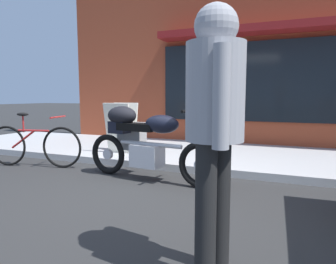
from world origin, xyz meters
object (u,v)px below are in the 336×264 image
at_px(pedestrian_walking, 215,109).
at_px(touring_motorcycle, 144,139).
at_px(parked_bicycle, 34,145).
at_px(sandwich_board_sign, 121,128).

bearing_deg(pedestrian_walking, touring_motorcycle, 127.17).
bearing_deg(touring_motorcycle, parked_bicycle, -179.58).
height_order(touring_motorcycle, parked_bicycle, touring_motorcycle).
relative_size(pedestrian_walking, sandwich_board_sign, 1.85).
bearing_deg(sandwich_board_sign, touring_motorcycle, -47.32).
xyz_separation_m(touring_motorcycle, pedestrian_walking, (1.55, -2.05, 0.54)).
xyz_separation_m(pedestrian_walking, sandwich_board_sign, (-2.65, 3.23, -0.53)).
xyz_separation_m(parked_bicycle, pedestrian_walking, (3.68, -2.03, 0.76)).
distance_m(touring_motorcycle, pedestrian_walking, 2.62).
relative_size(touring_motorcycle, sandwich_board_sign, 2.27).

